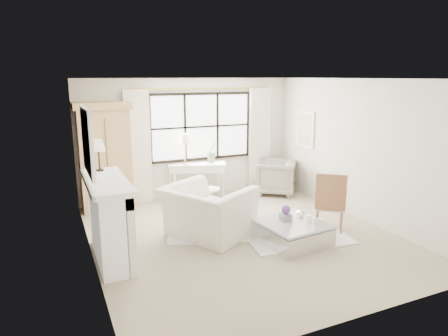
{
  "coord_description": "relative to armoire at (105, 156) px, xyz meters",
  "views": [
    {
      "loc": [
        -2.98,
        -5.88,
        2.74
      ],
      "look_at": [
        -0.26,
        0.2,
        1.2
      ],
      "focal_mm": 32.0,
      "sensor_mm": 36.0,
      "label": 1
    }
  ],
  "objects": [
    {
      "name": "fireplace",
      "position": [
        -0.34,
        -2.48,
        -0.49
      ],
      "size": [
        0.58,
        1.66,
        1.26
      ],
      "color": "white",
      "rests_on": "ground"
    },
    {
      "name": "planter_flowers",
      "position": [
        2.46,
        -3.03,
        -0.56
      ],
      "size": [
        0.15,
        0.15,
        0.15
      ],
      "primitive_type": "sphere",
      "color": "#5E2E74",
      "rests_on": "planter_box"
    },
    {
      "name": "wall_front",
      "position": [
        1.93,
        -5.23,
        0.21
      ],
      "size": [
        5.0,
        0.0,
        5.0
      ],
      "primitive_type": "plane",
      "rotation": [
        -1.57,
        0.0,
        0.0
      ],
      "color": "beige",
      "rests_on": "ground"
    },
    {
      "name": "french_chair",
      "position": [
        3.47,
        -2.91,
        -0.83
      ],
      "size": [
        0.68,
        0.68,
        1.08
      ],
      "rotation": [
        0.0,
        0.0,
        2.46
      ],
      "color": "#986340",
      "rests_on": "floor"
    },
    {
      "name": "club_armchair",
      "position": [
        1.37,
        -2.26,
        -0.69
      ],
      "size": [
        1.72,
        1.79,
        0.89
      ],
      "primitive_type": "imported",
      "rotation": [
        0.0,
        0.0,
        2.08
      ],
      "color": "white",
      "rests_on": "floor"
    },
    {
      "name": "wall_back",
      "position": [
        1.93,
        0.27,
        0.21
      ],
      "size": [
        5.0,
        0.0,
        5.0
      ],
      "primitive_type": "plane",
      "rotation": [
        1.57,
        0.0,
        0.0
      ],
      "color": "white",
      "rests_on": "ground"
    },
    {
      "name": "armoire",
      "position": [
        0.0,
        0.0,
        0.0
      ],
      "size": [
        1.13,
        0.71,
        2.24
      ],
      "rotation": [
        0.0,
        0.0,
        -0.01
      ],
      "color": "tan",
      "rests_on": "floor"
    },
    {
      "name": "pillar_candle",
      "position": [
        2.77,
        -3.25,
        -0.7
      ],
      "size": [
        0.09,
        0.09,
        0.12
      ],
      "primitive_type": "cylinder",
      "color": "white",
      "rests_on": "coffee_table"
    },
    {
      "name": "console_table",
      "position": [
        2.02,
        0.02,
        -0.74
      ],
      "size": [
        1.38,
        0.87,
        0.8
      ],
      "rotation": [
        0.0,
        0.0,
        -0.35
      ],
      "color": "white",
      "rests_on": "floor"
    },
    {
      "name": "curtain_right",
      "position": [
        3.73,
        0.17,
        0.1
      ],
      "size": [
        0.55,
        0.1,
        2.47
      ],
      "primitive_type": "cube",
      "color": "white",
      "rests_on": "ground"
    },
    {
      "name": "wingback_chair",
      "position": [
        3.83,
        -0.48,
        -0.74
      ],
      "size": [
        1.21,
        1.21,
        0.8
      ],
      "primitive_type": "imported",
      "rotation": [
        0.0,
        0.0,
        -2.24
      ],
      "color": "gray",
      "rests_on": "floor"
    },
    {
      "name": "floor",
      "position": [
        1.93,
        -2.48,
        -1.14
      ],
      "size": [
        5.5,
        5.5,
        0.0
      ],
      "primitive_type": "plane",
      "color": "tan",
      "rests_on": "ground"
    },
    {
      "name": "coffee_table",
      "position": [
        2.54,
        -3.13,
        -0.96
      ],
      "size": [
        1.11,
        1.11,
        0.38
      ],
      "rotation": [
        0.0,
        0.0,
        0.11
      ],
      "color": "silver",
      "rests_on": "floor"
    },
    {
      "name": "rug_left",
      "position": [
        1.54,
        -2.1,
        -1.13
      ],
      "size": [
        1.92,
        1.62,
        0.03
      ],
      "primitive_type": "cube",
      "rotation": [
        0.0,
        0.0,
        -0.33
      ],
      "color": "white",
      "rests_on": "floor"
    },
    {
      "name": "mirror_frame",
      "position": [
        -0.54,
        -2.48,
        0.7
      ],
      "size": [
        0.05,
        1.15,
        0.95
      ],
      "primitive_type": "cube",
      "color": "silver",
      "rests_on": "wall_left"
    },
    {
      "name": "planter_box",
      "position": [
        2.46,
        -3.03,
        -0.7
      ],
      "size": [
        0.17,
        0.17,
        0.12
      ],
      "primitive_type": "cube",
      "rotation": [
        0.0,
        0.0,
        -0.05
      ],
      "color": "gray",
      "rests_on": "coffee_table"
    },
    {
      "name": "window_pane",
      "position": [
        2.23,
        0.25,
        0.46
      ],
      "size": [
        2.4,
        0.02,
        1.5
      ],
      "primitive_type": "cube",
      "color": "silver",
      "rests_on": "wall_back"
    },
    {
      "name": "mirror_glass",
      "position": [
        -0.51,
        -2.48,
        0.7
      ],
      "size": [
        0.02,
        1.0,
        0.8
      ],
      "primitive_type": "cube",
      "color": "silver",
      "rests_on": "wall_left"
    },
    {
      "name": "side_table",
      "position": [
        1.9,
        -1.1,
        -0.81
      ],
      "size": [
        0.4,
        0.4,
        0.51
      ],
      "color": "silver",
      "rests_on": "floor"
    },
    {
      "name": "curtain_left",
      "position": [
        0.73,
        0.17,
        0.1
      ],
      "size": [
        0.55,
        0.1,
        2.47
      ],
      "primitive_type": "cube",
      "color": "white",
      "rests_on": "ground"
    },
    {
      "name": "wall_left",
      "position": [
        -0.57,
        -2.48,
        0.21
      ],
      "size": [
        0.0,
        5.5,
        5.5
      ],
      "primitive_type": "plane",
      "rotation": [
        1.57,
        0.0,
        1.57
      ],
      "color": "white",
      "rests_on": "ground"
    },
    {
      "name": "art_canvas",
      "position": [
        4.38,
        -0.78,
        0.41
      ],
      "size": [
        0.01,
        0.52,
        0.72
      ],
      "primitive_type": "cube",
      "color": "beige",
      "rests_on": "wall_right"
    },
    {
      "name": "window_frame",
      "position": [
        2.23,
        0.24,
        0.46
      ],
      "size": [
        2.5,
        0.04,
        1.5
      ],
      "primitive_type": null,
      "color": "black",
      "rests_on": "wall_back"
    },
    {
      "name": "curtain_rod",
      "position": [
        2.23,
        0.19,
        1.33
      ],
      "size": [
        3.3,
        0.04,
        0.04
      ],
      "primitive_type": "cylinder",
      "rotation": [
        0.0,
        1.57,
        0.0
      ],
      "color": "#AD8D3C",
      "rests_on": "wall_back"
    },
    {
      "name": "coffee_vase",
      "position": [
        2.8,
        -2.96,
        -0.68
      ],
      "size": [
        0.17,
        0.17,
        0.16
      ],
      "primitive_type": "imported",
      "rotation": [
        0.0,
        0.0,
        -0.14
      ],
      "color": "silver",
      "rests_on": "coffee_table"
    },
    {
      "name": "wall_right",
      "position": [
        4.43,
        -2.48,
        0.21
      ],
      "size": [
        0.0,
        5.5,
        5.5
      ],
      "primitive_type": "plane",
      "rotation": [
        1.57,
        0.0,
        -1.57
      ],
      "color": "beige",
      "rests_on": "ground"
    },
    {
      "name": "ceiling",
      "position": [
        1.93,
        -2.48,
        1.56
      ],
      "size": [
        5.5,
        5.5,
        0.0
      ],
      "primitive_type": "plane",
      "rotation": [
        3.14,
        0.0,
        0.0
      ],
      "color": "white",
      "rests_on": "ground"
    },
    {
      "name": "rug_right",
      "position": [
        2.75,
        -2.87,
        -1.12
      ],
      "size": [
        1.92,
        1.55,
        0.03
      ],
      "primitive_type": "cube",
      "rotation": [
        0.0,
        0.0,
        -0.14
      ],
      "color": "white",
      "rests_on": "floor"
    },
    {
      "name": "mantel_lamp",
      "position": [
        -0.33,
        -1.87,
        0.51
      ],
      "size": [
        0.22,
        0.22,
        0.51
      ],
      "color": "black",
      "rests_on": "fireplace"
    },
    {
      "name": "orchid_plant",
      "position": [
        2.39,
        -0.0,
        -0.09
      ],
      "size": [
        0.34,
        0.33,
        0.49
      ],
      "primitive_type": "imported",
      "rotation": [
        0.0,
        0.0,
        0.55
      ],
      "color": "#5B744D",
      "rests_on": "console_table"
    },
    {
      "name": "console_lamp",
      "position": [
        1.74,
        0.01,
        0.22
      ],
      "size": [
        0.28,
        0.28,
        0.69
      ],
      "color": "#A8883A",
      "rests_on": "console_table"
    },
    {
      "name": "art_frame",
      "position": [
        4.4,
        -0.78,
        0.41
      ],
      "size": [
        0.04,
        0.62,
        0.82
      ],
      "primitive_type": "cube",
      "color": "white",
      "rests_on": "wall_right"
    }
  ]
}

